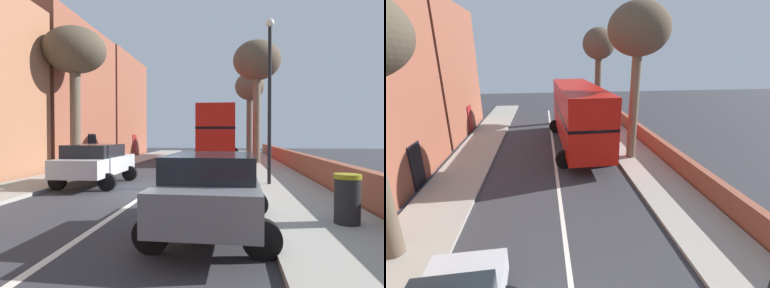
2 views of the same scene
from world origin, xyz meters
TOP-DOWN VIEW (x-y plane):
  - ground_plane at (0.00, 0.00)m, footprint 84.00×84.00m
  - road_centre_line at (0.00, 0.00)m, footprint 0.16×54.00m
  - sidewalk_left at (-4.90, 0.00)m, footprint 2.60×60.00m
  - sidewalk_right at (4.90, 0.00)m, footprint 2.60×60.00m
  - boundary_wall_right at (6.45, 0.00)m, footprint 0.36×54.00m
  - double_decker_bus at (1.70, 14.48)m, footprint 3.71×10.62m
  - parked_car_silver_left_0 at (-2.50, 1.06)m, footprint 2.57×4.49m
  - parked_car_grey_right_2 at (2.50, -4.82)m, footprint 2.52×4.49m
  - street_tree_left_0 at (-5.24, 4.81)m, footprint 3.22×3.22m
  - street_tree_right_1 at (4.54, 11.76)m, footprint 3.28×3.28m
  - street_tree_right_3 at (4.54, 21.86)m, footprint 2.89×2.89m
  - lamppost_right at (4.30, 1.43)m, footprint 0.32×0.32m
  - litter_bin_right at (5.30, -4.24)m, footprint 0.55×0.55m

SIDE VIEW (x-z plane):
  - ground_plane at x=0.00m, z-range 0.00..0.00m
  - road_centre_line at x=0.00m, z-range 0.00..0.01m
  - sidewalk_left at x=-4.90m, z-range 0.00..0.12m
  - sidewalk_right at x=4.90m, z-range 0.00..0.12m
  - boundary_wall_right at x=6.45m, z-range 0.00..1.06m
  - litter_bin_right at x=5.30m, z-range 0.12..1.17m
  - parked_car_grey_right_2 at x=2.50m, z-range 0.12..1.74m
  - parked_car_silver_left_0 at x=-2.50m, z-range 0.12..1.75m
  - double_decker_bus at x=1.70m, z-range 0.32..4.38m
  - lamppost_right at x=4.30m, z-range 0.65..6.96m
  - street_tree_left_0 at x=-5.24m, z-range 2.45..9.93m
  - street_tree_right_3 at x=4.54m, z-range 2.52..10.66m
  - street_tree_right_1 at x=4.54m, z-range 2.76..11.20m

